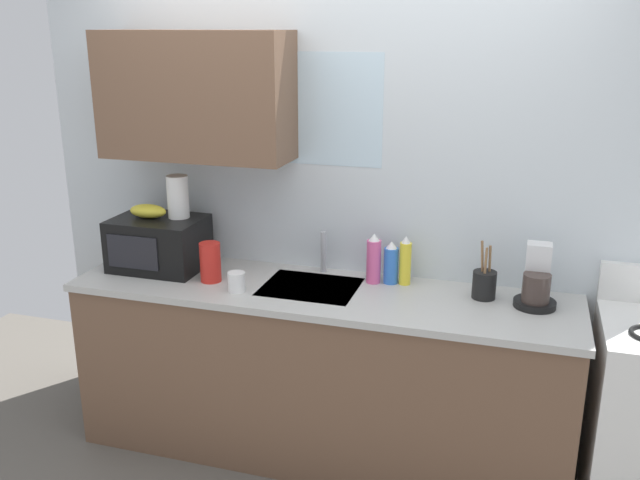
{
  "coord_description": "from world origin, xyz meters",
  "views": [
    {
      "loc": [
        0.91,
        -2.96,
        2.12
      ],
      "look_at": [
        0.0,
        0.0,
        1.15
      ],
      "focal_mm": 38.54,
      "sensor_mm": 36.0,
      "label": 1
    }
  ],
  "objects_px": {
    "banana_bunch": "(148,211)",
    "dish_soap_bottle_blue": "(391,264)",
    "coffee_maker": "(536,283)",
    "dish_soap_bottle_yellow": "(405,262)",
    "cereal_canister": "(210,262)",
    "mug_white": "(237,282)",
    "utensil_crock": "(484,284)",
    "paper_towel_roll": "(178,197)",
    "microwave": "(159,243)",
    "dish_soap_bottle_pink": "(374,260)"
  },
  "relations": [
    {
      "from": "banana_bunch",
      "to": "coffee_maker",
      "type": "relative_size",
      "value": 0.71
    },
    {
      "from": "dish_soap_bottle_yellow",
      "to": "mug_white",
      "type": "xyz_separation_m",
      "value": [
        -0.75,
        -0.33,
        -0.07
      ]
    },
    {
      "from": "dish_soap_bottle_yellow",
      "to": "coffee_maker",
      "type": "bearing_deg",
      "value": -7.77
    },
    {
      "from": "microwave",
      "to": "mug_white",
      "type": "relative_size",
      "value": 4.84
    },
    {
      "from": "coffee_maker",
      "to": "dish_soap_bottle_pink",
      "type": "relative_size",
      "value": 1.11
    },
    {
      "from": "coffee_maker",
      "to": "dish_soap_bottle_yellow",
      "type": "relative_size",
      "value": 1.13
    },
    {
      "from": "coffee_maker",
      "to": "dish_soap_bottle_blue",
      "type": "distance_m",
      "value": 0.69
    },
    {
      "from": "banana_bunch",
      "to": "paper_towel_roll",
      "type": "distance_m",
      "value": 0.18
    },
    {
      "from": "paper_towel_roll",
      "to": "dish_soap_bottle_yellow",
      "type": "relative_size",
      "value": 0.89
    },
    {
      "from": "dish_soap_bottle_yellow",
      "to": "utensil_crock",
      "type": "relative_size",
      "value": 0.88
    },
    {
      "from": "dish_soap_bottle_pink",
      "to": "cereal_canister",
      "type": "height_order",
      "value": "dish_soap_bottle_pink"
    },
    {
      "from": "cereal_canister",
      "to": "coffee_maker",
      "type": "bearing_deg",
      "value": 5.84
    },
    {
      "from": "dish_soap_bottle_blue",
      "to": "mug_white",
      "type": "xyz_separation_m",
      "value": [
        -0.68,
        -0.33,
        -0.05
      ]
    },
    {
      "from": "cereal_canister",
      "to": "utensil_crock",
      "type": "xyz_separation_m",
      "value": [
        1.32,
        0.17,
        -0.03
      ]
    },
    {
      "from": "paper_towel_roll",
      "to": "mug_white",
      "type": "distance_m",
      "value": 0.59
    },
    {
      "from": "banana_bunch",
      "to": "cereal_canister",
      "type": "relative_size",
      "value": 1.01
    },
    {
      "from": "coffee_maker",
      "to": "dish_soap_bottle_yellow",
      "type": "bearing_deg",
      "value": 172.23
    },
    {
      "from": "banana_bunch",
      "to": "utensil_crock",
      "type": "bearing_deg",
      "value": 2.34
    },
    {
      "from": "utensil_crock",
      "to": "banana_bunch",
      "type": "bearing_deg",
      "value": -177.66
    },
    {
      "from": "cereal_canister",
      "to": "paper_towel_roll",
      "type": "bearing_deg",
      "value": 147.99
    },
    {
      "from": "banana_bunch",
      "to": "dish_soap_bottle_blue",
      "type": "relative_size",
      "value": 0.93
    },
    {
      "from": "dish_soap_bottle_blue",
      "to": "utensil_crock",
      "type": "bearing_deg",
      "value": -8.43
    },
    {
      "from": "coffee_maker",
      "to": "mug_white",
      "type": "xyz_separation_m",
      "value": [
        -1.37,
        -0.25,
        -0.06
      ]
    },
    {
      "from": "dish_soap_bottle_yellow",
      "to": "mug_white",
      "type": "relative_size",
      "value": 2.6
    },
    {
      "from": "dish_soap_bottle_pink",
      "to": "dish_soap_bottle_blue",
      "type": "height_order",
      "value": "dish_soap_bottle_pink"
    },
    {
      "from": "banana_bunch",
      "to": "paper_towel_roll",
      "type": "xyz_separation_m",
      "value": [
        0.15,
        0.05,
        0.08
      ]
    },
    {
      "from": "mug_white",
      "to": "utensil_crock",
      "type": "bearing_deg",
      "value": 12.84
    },
    {
      "from": "dish_soap_bottle_pink",
      "to": "microwave",
      "type": "bearing_deg",
      "value": -173.79
    },
    {
      "from": "dish_soap_bottle_blue",
      "to": "dish_soap_bottle_yellow",
      "type": "xyz_separation_m",
      "value": [
        0.07,
        0.01,
        0.02
      ]
    },
    {
      "from": "banana_bunch",
      "to": "utensil_crock",
      "type": "distance_m",
      "value": 1.73
    },
    {
      "from": "microwave",
      "to": "dish_soap_bottle_yellow",
      "type": "bearing_deg",
      "value": 6.46
    },
    {
      "from": "dish_soap_bottle_pink",
      "to": "dish_soap_bottle_yellow",
      "type": "xyz_separation_m",
      "value": [
        0.15,
        0.02,
        -0.0
      ]
    },
    {
      "from": "mug_white",
      "to": "utensil_crock",
      "type": "xyz_separation_m",
      "value": [
        1.14,
        0.26,
        0.02
      ]
    },
    {
      "from": "coffee_maker",
      "to": "mug_white",
      "type": "height_order",
      "value": "coffee_maker"
    },
    {
      "from": "banana_bunch",
      "to": "paper_towel_roll",
      "type": "bearing_deg",
      "value": 18.43
    },
    {
      "from": "banana_bunch",
      "to": "dish_soap_bottle_pink",
      "type": "height_order",
      "value": "banana_bunch"
    },
    {
      "from": "microwave",
      "to": "dish_soap_bottle_blue",
      "type": "bearing_deg",
      "value": 6.59
    },
    {
      "from": "cereal_canister",
      "to": "utensil_crock",
      "type": "height_order",
      "value": "utensil_crock"
    },
    {
      "from": "paper_towel_roll",
      "to": "mug_white",
      "type": "height_order",
      "value": "paper_towel_roll"
    },
    {
      "from": "dish_soap_bottle_yellow",
      "to": "utensil_crock",
      "type": "xyz_separation_m",
      "value": [
        0.39,
        -0.07,
        -0.05
      ]
    },
    {
      "from": "cereal_canister",
      "to": "dish_soap_bottle_pink",
      "type": "bearing_deg",
      "value": 15.79
    },
    {
      "from": "coffee_maker",
      "to": "cereal_canister",
      "type": "height_order",
      "value": "coffee_maker"
    },
    {
      "from": "dish_soap_bottle_pink",
      "to": "dish_soap_bottle_blue",
      "type": "bearing_deg",
      "value": 11.53
    },
    {
      "from": "coffee_maker",
      "to": "utensil_crock",
      "type": "xyz_separation_m",
      "value": [
        -0.23,
        0.01,
        -0.03
      ]
    },
    {
      "from": "microwave",
      "to": "dish_soap_bottle_yellow",
      "type": "relative_size",
      "value": 1.86
    },
    {
      "from": "dish_soap_bottle_blue",
      "to": "mug_white",
      "type": "relative_size",
      "value": 2.26
    },
    {
      "from": "dish_soap_bottle_yellow",
      "to": "dish_soap_bottle_pink",
      "type": "bearing_deg",
      "value": -171.75
    },
    {
      "from": "cereal_canister",
      "to": "mug_white",
      "type": "bearing_deg",
      "value": -26.76
    },
    {
      "from": "microwave",
      "to": "cereal_canister",
      "type": "height_order",
      "value": "microwave"
    },
    {
      "from": "banana_bunch",
      "to": "dish_soap_bottle_yellow",
      "type": "height_order",
      "value": "banana_bunch"
    }
  ]
}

